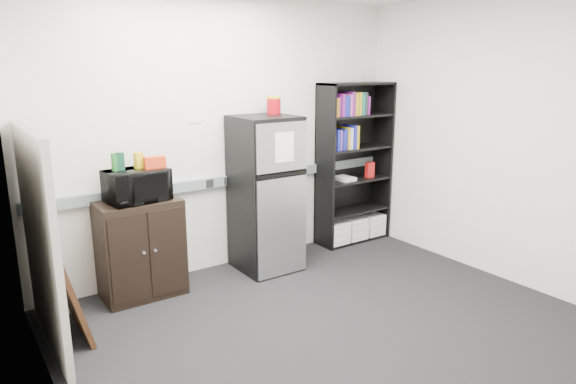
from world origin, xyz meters
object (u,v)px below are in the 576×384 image
(bookshelf, at_px, (354,165))
(microwave, at_px, (137,185))
(cabinet, at_px, (141,249))
(cubicle_partition, at_px, (40,240))
(refrigerator, at_px, (266,194))

(bookshelf, bearing_deg, microwave, -178.21)
(cabinet, relative_size, microwave, 1.74)
(bookshelf, distance_m, cubicle_partition, 3.46)
(bookshelf, distance_m, cabinet, 2.62)
(refrigerator, bearing_deg, cabinet, 176.61)
(cubicle_partition, xyz_separation_m, refrigerator, (2.13, 0.34, -0.03))
(cubicle_partition, distance_m, cabinet, 1.02)
(cabinet, relative_size, refrigerator, 0.57)
(microwave, bearing_deg, refrigerator, -10.39)
(cubicle_partition, relative_size, cabinet, 1.83)
(microwave, relative_size, refrigerator, 0.33)
(cabinet, xyz_separation_m, refrigerator, (1.28, -0.08, 0.34))
(refrigerator, bearing_deg, microwave, 177.32)
(bookshelf, xyz_separation_m, cubicle_partition, (-3.43, -0.49, -0.10))
(microwave, height_order, refrigerator, refrigerator)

